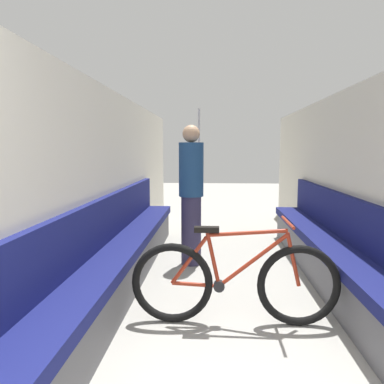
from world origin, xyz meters
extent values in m
cube|color=beige|center=(-1.32, 3.03, 1.04)|extent=(0.10, 9.27, 2.07)
cube|color=beige|center=(1.32, 3.03, 1.04)|extent=(0.10, 9.27, 2.07)
cube|color=#5B5B60|center=(-1.07, 3.00, 0.19)|extent=(0.35, 5.01, 0.39)
cube|color=navy|center=(-1.07, 3.00, 0.44)|extent=(0.41, 5.01, 0.10)
cube|color=navy|center=(-1.24, 3.00, 0.72)|extent=(0.07, 5.01, 0.46)
cube|color=#5B5B60|center=(1.07, 3.00, 0.19)|extent=(0.35, 5.01, 0.39)
cube|color=navy|center=(1.07, 3.00, 0.44)|extent=(0.41, 5.01, 0.10)
cube|color=navy|center=(1.24, 3.00, 0.72)|extent=(0.07, 5.01, 0.46)
torus|color=black|center=(-0.48, 2.37, 0.33)|extent=(0.67, 0.06, 0.67)
torus|color=black|center=(0.54, 2.37, 0.33)|extent=(0.67, 0.06, 0.67)
cylinder|color=#9E2D19|center=(-0.29, 2.37, 0.33)|extent=(0.38, 0.03, 0.05)
cylinder|color=#9E2D19|center=(-0.34, 2.37, 0.53)|extent=(0.31, 0.03, 0.41)
cylinder|color=#9E2D19|center=(-0.15, 2.37, 0.55)|extent=(0.13, 0.03, 0.47)
cylinder|color=#9E2D19|center=(0.17, 2.37, 0.53)|extent=(0.56, 0.03, 0.46)
cylinder|color=#9E2D19|center=(0.12, 2.37, 0.76)|extent=(0.64, 0.03, 0.08)
cylinder|color=#9E2D19|center=(0.49, 2.37, 0.55)|extent=(0.13, 0.03, 0.44)
cylinder|color=black|center=(-0.10, 2.37, 0.32)|extent=(0.09, 0.06, 0.09)
cube|color=black|center=(-0.20, 2.37, 0.78)|extent=(0.20, 0.07, 0.04)
cylinder|color=#9E2D19|center=(0.44, 2.37, 0.85)|extent=(0.02, 0.46, 0.02)
cylinder|color=gray|center=(-0.39, 5.36, 0.01)|extent=(0.08, 0.08, 0.01)
cylinder|color=silver|center=(-0.39, 5.36, 1.03)|extent=(0.04, 0.04, 2.05)
cylinder|color=#332D4C|center=(-0.42, 3.95, 0.43)|extent=(0.25, 0.25, 0.85)
cylinder|color=navy|center=(-0.42, 3.95, 1.18)|extent=(0.30, 0.30, 0.65)
sphere|color=tan|center=(-0.42, 3.95, 1.61)|extent=(0.21, 0.21, 0.21)
camera|label=1|loc=(-0.14, -0.57, 1.43)|focal=35.00mm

